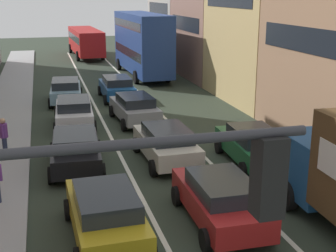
% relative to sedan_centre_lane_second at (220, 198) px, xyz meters
% --- Properties ---
extents(sidewalk_left, '(2.60, 64.00, 0.14)m').
position_rel_sedan_centre_lane_second_xyz_m(sidewalk_left, '(-6.90, 13.27, -0.73)').
color(sidewalk_left, '#9F9F9F').
rests_on(sidewalk_left, ground).
extents(lane_stripe_left, '(0.16, 60.00, 0.01)m').
position_rel_sedan_centre_lane_second_xyz_m(lane_stripe_left, '(-1.90, 13.27, -0.79)').
color(lane_stripe_left, silver).
rests_on(lane_stripe_left, ground).
extents(lane_stripe_right, '(0.16, 60.00, 0.01)m').
position_rel_sedan_centre_lane_second_xyz_m(lane_stripe_right, '(1.50, 13.27, -0.79)').
color(lane_stripe_right, silver).
rests_on(lane_stripe_right, ground).
extents(building_row_right, '(7.20, 43.90, 11.85)m').
position_rel_sedan_centre_lane_second_xyz_m(building_row_right, '(9.70, 15.78, 3.97)').
color(building_row_right, '#B2ADA3').
rests_on(building_row_right, ground).
extents(sedan_centre_lane_second, '(2.10, 4.32, 1.49)m').
position_rel_sedan_centre_lane_second_xyz_m(sedan_centre_lane_second, '(0.00, 0.00, 0.00)').
color(sedan_centre_lane_second, '#A51E1E').
rests_on(sedan_centre_lane_second, ground).
extents(wagon_left_lane_second, '(2.16, 4.35, 1.49)m').
position_rel_sedan_centre_lane_second_xyz_m(wagon_left_lane_second, '(-3.42, -0.06, 0.00)').
color(wagon_left_lane_second, '#B29319').
rests_on(wagon_left_lane_second, ground).
extents(hatchback_centre_lane_third, '(2.14, 4.34, 1.49)m').
position_rel_sedan_centre_lane_second_xyz_m(hatchback_centre_lane_third, '(-0.18, 5.60, 0.00)').
color(hatchback_centre_lane_third, beige).
rests_on(hatchback_centre_lane_third, ground).
extents(sedan_left_lane_third, '(2.27, 4.40, 1.49)m').
position_rel_sedan_centre_lane_second_xyz_m(sedan_left_lane_third, '(-3.80, 5.77, 0.00)').
color(sedan_left_lane_third, black).
rests_on(sedan_left_lane_third, ground).
extents(coupe_centre_lane_fourth, '(2.28, 4.40, 1.49)m').
position_rel_sedan_centre_lane_second_xyz_m(coupe_centre_lane_fourth, '(-0.26, 11.85, 0.00)').
color(coupe_centre_lane_fourth, gray).
rests_on(coupe_centre_lane_fourth, ground).
extents(sedan_left_lane_fourth, '(2.25, 4.39, 1.49)m').
position_rel_sedan_centre_lane_second_xyz_m(sedan_left_lane_fourth, '(-3.42, 11.88, 0.00)').
color(sedan_left_lane_fourth, silver).
rests_on(sedan_left_lane_fourth, ground).
extents(sedan_centre_lane_fifth, '(2.07, 4.30, 1.49)m').
position_rel_sedan_centre_lane_second_xyz_m(sedan_centre_lane_fifth, '(-0.29, 17.65, 0.00)').
color(sedan_centre_lane_fifth, '#194C8C').
rests_on(sedan_centre_lane_fifth, ground).
extents(sedan_left_lane_fifth, '(2.28, 4.41, 1.49)m').
position_rel_sedan_centre_lane_second_xyz_m(sedan_left_lane_fifth, '(-3.52, 17.54, 0.00)').
color(sedan_left_lane_fifth, '#759EB7').
rests_on(sedan_left_lane_fifth, ground).
extents(sedan_right_lane_behind_truck, '(2.23, 4.38, 1.49)m').
position_rel_sedan_centre_lane_second_xyz_m(sedan_right_lane_behind_truck, '(3.11, 4.44, 0.00)').
color(sedan_right_lane_behind_truck, '#19592D').
rests_on(sedan_right_lane_behind_truck, ground).
extents(bus_mid_queue_primary, '(3.01, 10.56, 5.06)m').
position_rel_sedan_centre_lane_second_xyz_m(bus_mid_queue_primary, '(3.12, 25.80, 2.03)').
color(bus_mid_queue_primary, navy).
rests_on(bus_mid_queue_primary, ground).
extents(bus_far_queue_secondary, '(3.11, 10.59, 2.90)m').
position_rel_sedan_centre_lane_second_xyz_m(bus_far_queue_secondary, '(-0.19, 39.17, 0.96)').
color(bus_far_queue_secondary, '#B21919').
rests_on(bus_far_queue_secondary, ground).
extents(pedestrian_far_sidewalk, '(0.34, 0.54, 1.66)m').
position_rel_sedan_centre_lane_second_xyz_m(pedestrian_far_sidewalk, '(-6.59, 8.01, 0.15)').
color(pedestrian_far_sidewalk, '#262D47').
rests_on(pedestrian_far_sidewalk, ground).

